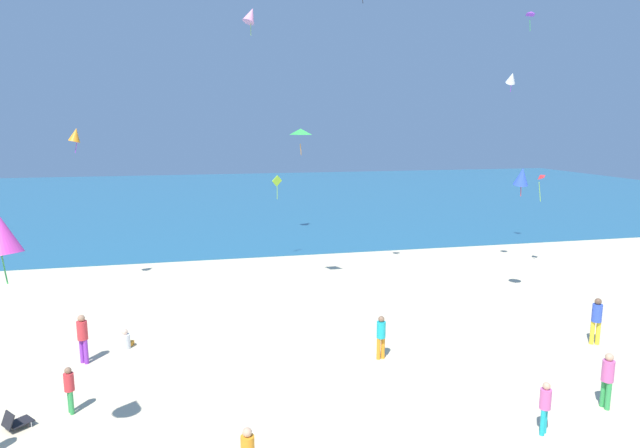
{
  "coord_description": "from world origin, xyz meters",
  "views": [
    {
      "loc": [
        -4.63,
        -12.57,
        7.91
      ],
      "look_at": [
        0.0,
        7.98,
        4.09
      ],
      "focal_mm": 30.14,
      "sensor_mm": 36.0,
      "label": 1
    }
  ],
  "objects": [
    {
      "name": "ground_plane",
      "position": [
        0.0,
        10.0,
        0.0
      ],
      "size": [
        120.0,
        120.0,
        0.0
      ],
      "primitive_type": "plane",
      "color": "beige"
    },
    {
      "name": "ocean_water",
      "position": [
        0.0,
        49.54,
        0.03
      ],
      "size": [
        120.0,
        60.0,
        0.05
      ],
      "primitive_type": "cube",
      "color": "#236084",
      "rests_on": "ground_plane"
    },
    {
      "name": "beach_chair_far_right",
      "position": [
        -9.65,
        1.95,
        0.22
      ],
      "size": [
        0.82,
        0.8,
        0.52
      ],
      "rotation": [
        0.0,
        0.0,
        0.71
      ],
      "color": "black",
      "rests_on": "ground_plane"
    },
    {
      "name": "person_0",
      "position": [
        -8.68,
        5.88,
        0.99
      ],
      "size": [
        0.48,
        0.48,
        1.71
      ],
      "rotation": [
        0.0,
        0.0,
        0.9
      ],
      "color": "purple",
      "rests_on": "ground_plane"
    },
    {
      "name": "person_1",
      "position": [
        6.41,
        -0.55,
        0.95
      ],
      "size": [
        0.35,
        0.35,
        1.65
      ],
      "rotation": [
        0.0,
        0.0,
        0.05
      ],
      "color": "green",
      "rests_on": "ground_plane"
    },
    {
      "name": "person_2",
      "position": [
        1.25,
        4.0,
        0.89
      ],
      "size": [
        0.36,
        0.36,
        1.55
      ],
      "rotation": [
        0.0,
        0.0,
        4.92
      ],
      "color": "orange",
      "rests_on": "ground_plane"
    },
    {
      "name": "person_5",
      "position": [
        -8.39,
        2.49,
        0.79
      ],
      "size": [
        0.37,
        0.37,
        1.37
      ],
      "rotation": [
        0.0,
        0.0,
        3.62
      ],
      "color": "green",
      "rests_on": "ground_plane"
    },
    {
      "name": "person_6",
      "position": [
        9.38,
        3.47,
        1.02
      ],
      "size": [
        0.47,
        0.47,
        1.76
      ],
      "rotation": [
        0.0,
        0.0,
        1.14
      ],
      "color": "yellow",
      "rests_on": "ground_plane"
    },
    {
      "name": "person_7",
      "position": [
        3.88,
        -1.33,
        0.83
      ],
      "size": [
        0.4,
        0.4,
        1.44
      ],
      "rotation": [
        0.0,
        0.0,
        5.36
      ],
      "color": "#19ADB2",
      "rests_on": "ground_plane"
    },
    {
      "name": "person_8",
      "position": [
        -7.46,
        6.9,
        0.27
      ],
      "size": [
        0.49,
        0.65,
        0.74
      ],
      "rotation": [
        0.0,
        0.0,
        1.23
      ],
      "color": "white",
      "rests_on": "ground_plane"
    },
    {
      "name": "kite_red",
      "position": [
        13.59,
        13.41,
        5.22
      ],
      "size": [
        0.46,
        0.53,
        1.55
      ],
      "rotation": [
        0.0,
        0.0,
        4.5
      ],
      "color": "red"
    },
    {
      "name": "kite_orange",
      "position": [
        -10.16,
        14.48,
        7.54
      ],
      "size": [
        0.79,
        0.71,
        1.2
      ],
      "rotation": [
        0.0,
        0.0,
        5.05
      ],
      "color": "orange"
    },
    {
      "name": "kite_white",
      "position": [
        10.91,
        12.5,
        10.34
      ],
      "size": [
        0.62,
        0.79,
        1.06
      ],
      "rotation": [
        0.0,
        0.0,
        6.04
      ],
      "color": "white"
    },
    {
      "name": "kite_magenta",
      "position": [
        -8.74,
        -0.35,
        5.72
      ],
      "size": [
        1.19,
        1.19,
        1.62
      ],
      "rotation": [
        0.0,
        0.0,
        3.92
      ],
      "color": "#DB3DA8"
    },
    {
      "name": "kite_pink",
      "position": [
        -1.13,
        22.62,
        14.74
      ],
      "size": [
        1.3,
        1.19,
        1.78
      ],
      "rotation": [
        0.0,
        0.0,
        5.22
      ],
      "color": "pink"
    },
    {
      "name": "kite_blue",
      "position": [
        9.39,
        8.74,
        5.73
      ],
      "size": [
        0.78,
        0.9,
        1.33
      ],
      "rotation": [
        0.0,
        0.0,
        2.96
      ],
      "color": "blue"
    },
    {
      "name": "kite_green",
      "position": [
        0.06,
        12.35,
        7.68
      ],
      "size": [
        1.0,
        0.92,
        1.22
      ],
      "rotation": [
        0.0,
        0.0,
        2.56
      ],
      "color": "green"
    },
    {
      "name": "kite_lime",
      "position": [
        -0.22,
        18.4,
        4.76
      ],
      "size": [
        0.63,
        0.33,
        1.43
      ],
      "rotation": [
        0.0,
        0.0,
        3.42
      ],
      "color": "#99DB33"
    },
    {
      "name": "kite_purple",
      "position": [
        13.85,
        15.67,
        14.16
      ],
      "size": [
        0.5,
        0.6,
        1.11
      ],
      "rotation": [
        0.0,
        0.0,
        1.75
      ],
      "color": "purple"
    }
  ]
}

